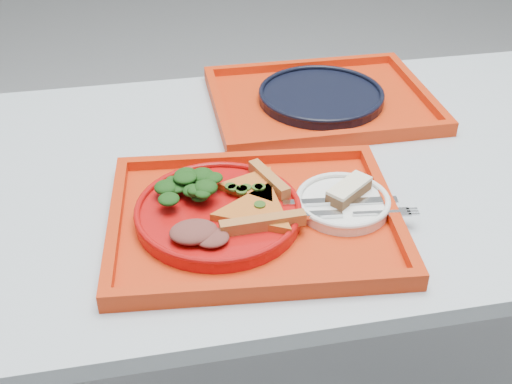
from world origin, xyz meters
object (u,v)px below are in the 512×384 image
Objects in this scene: tray_far at (321,103)px; dinner_plate at (218,214)px; dessert_bar at (349,190)px; navy_plate at (321,97)px; tray_main at (254,221)px.

dinner_plate reaches higher than tray_far.
dinner_plate is 3.00× the size of dessert_bar.
tray_far is at bearing 53.38° from dinner_plate.
tray_far is 0.01m from navy_plate.
dinner_plate reaches higher than navy_plate.
tray_main is at bearing 146.58° from dessert_bar.
dessert_bar reaches higher than tray_far.
tray_main is at bearing -119.95° from navy_plate.
tray_far is (0.22, 0.37, 0.00)m from tray_main.
tray_main is 1.73× the size of dinner_plate.
tray_main is 1.73× the size of navy_plate.
dinner_plate is (-0.27, -0.36, 0.02)m from tray_far.
tray_main is 5.20× the size of dessert_bar.
tray_main is 1.00× the size of tray_far.
navy_plate is (0.00, 0.00, 0.01)m from tray_far.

